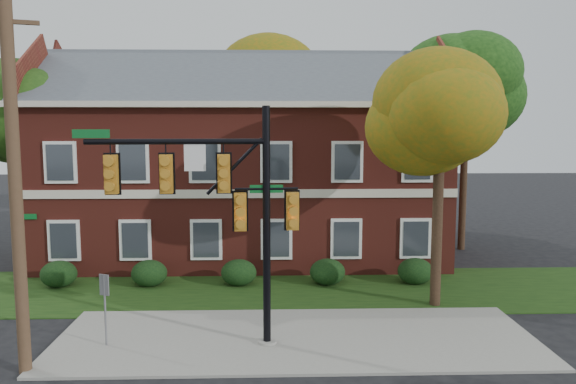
{
  "coord_description": "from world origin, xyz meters",
  "views": [
    {
      "loc": [
        -0.74,
        -14.87,
        6.22
      ],
      "look_at": [
        -0.18,
        3.0,
        4.14
      ],
      "focal_mm": 35.0,
      "sensor_mm": 36.0,
      "label": 1
    }
  ],
  "objects_px": {
    "hedge_far_right": "(415,271)",
    "tree_right_rear": "(474,88)",
    "tree_near_right": "(449,113)",
    "hedge_center": "(239,273)",
    "apartment_building": "(244,153)",
    "tree_left_rear": "(25,117)",
    "hedge_far_left": "(59,274)",
    "hedge_left": "(149,273)",
    "hedge_right": "(327,272)",
    "utility_pole": "(15,186)",
    "sign_post": "(105,298)",
    "traffic_signal": "(222,200)",
    "tree_far_rear": "(271,84)"
  },
  "relations": [
    {
      "from": "tree_near_right",
      "to": "tree_left_rear",
      "type": "distance_m",
      "value": 18.33
    },
    {
      "from": "utility_pole",
      "to": "apartment_building",
      "type": "bearing_deg",
      "value": 51.65
    },
    {
      "from": "tree_left_rear",
      "to": "hedge_far_left",
      "type": "bearing_deg",
      "value": -56.58
    },
    {
      "from": "tree_near_right",
      "to": "hedge_center",
      "type": "bearing_deg",
      "value": 158.58
    },
    {
      "from": "apartment_building",
      "to": "tree_far_rear",
      "type": "distance_m",
      "value": 8.84
    },
    {
      "from": "tree_near_right",
      "to": "tree_left_rear",
      "type": "bearing_deg",
      "value": 157.64
    },
    {
      "from": "tree_right_rear",
      "to": "traffic_signal",
      "type": "relative_size",
      "value": 1.56
    },
    {
      "from": "tree_right_rear",
      "to": "hedge_left",
      "type": "bearing_deg",
      "value": -157.58
    },
    {
      "from": "tree_right_rear",
      "to": "tree_far_rear",
      "type": "bearing_deg",
      "value": 145.0
    },
    {
      "from": "hedge_right",
      "to": "tree_far_rear",
      "type": "bearing_deg",
      "value": 99.36
    },
    {
      "from": "tree_left_rear",
      "to": "tree_right_rear",
      "type": "height_order",
      "value": "tree_right_rear"
    },
    {
      "from": "hedge_left",
      "to": "tree_right_rear",
      "type": "relative_size",
      "value": 0.13
    },
    {
      "from": "traffic_signal",
      "to": "tree_right_rear",
      "type": "bearing_deg",
      "value": 43.52
    },
    {
      "from": "tree_near_right",
      "to": "traffic_signal",
      "type": "height_order",
      "value": "tree_near_right"
    },
    {
      "from": "hedge_right",
      "to": "tree_left_rear",
      "type": "height_order",
      "value": "tree_left_rear"
    },
    {
      "from": "hedge_left",
      "to": "traffic_signal",
      "type": "relative_size",
      "value": 0.21
    },
    {
      "from": "tree_right_rear",
      "to": "utility_pole",
      "type": "relative_size",
      "value": 1.12
    },
    {
      "from": "apartment_building",
      "to": "hedge_right",
      "type": "bearing_deg",
      "value": -56.33
    },
    {
      "from": "hedge_far_right",
      "to": "apartment_building",
      "type": "bearing_deg",
      "value": 143.11
    },
    {
      "from": "hedge_far_right",
      "to": "utility_pole",
      "type": "height_order",
      "value": "utility_pole"
    },
    {
      "from": "hedge_far_right",
      "to": "sign_post",
      "type": "relative_size",
      "value": 0.66
    },
    {
      "from": "hedge_far_right",
      "to": "tree_right_rear",
      "type": "relative_size",
      "value": 0.13
    },
    {
      "from": "tree_near_right",
      "to": "tree_right_rear",
      "type": "height_order",
      "value": "tree_right_rear"
    },
    {
      "from": "hedge_left",
      "to": "tree_far_rear",
      "type": "distance_m",
      "value": 16.25
    },
    {
      "from": "hedge_left",
      "to": "hedge_far_right",
      "type": "height_order",
      "value": "same"
    },
    {
      "from": "apartment_building",
      "to": "utility_pole",
      "type": "distance_m",
      "value": 13.89
    },
    {
      "from": "apartment_building",
      "to": "traffic_signal",
      "type": "distance_m",
      "value": 11.51
    },
    {
      "from": "hedge_far_right",
      "to": "utility_pole",
      "type": "bearing_deg",
      "value": -147.31
    },
    {
      "from": "sign_post",
      "to": "utility_pole",
      "type": "bearing_deg",
      "value": -112.28
    },
    {
      "from": "utility_pole",
      "to": "hedge_far_left",
      "type": "bearing_deg",
      "value": 87.32
    },
    {
      "from": "tree_far_rear",
      "to": "sign_post",
      "type": "bearing_deg",
      "value": -103.84
    },
    {
      "from": "tree_near_right",
      "to": "sign_post",
      "type": "relative_size",
      "value": 4.03
    },
    {
      "from": "hedge_right",
      "to": "hedge_center",
      "type": "bearing_deg",
      "value": 180.0
    },
    {
      "from": "hedge_far_left",
      "to": "tree_left_rear",
      "type": "bearing_deg",
      "value": 123.42
    },
    {
      "from": "hedge_far_left",
      "to": "tree_right_rear",
      "type": "relative_size",
      "value": 0.13
    },
    {
      "from": "tree_near_right",
      "to": "tree_right_rear",
      "type": "bearing_deg",
      "value": 65.42
    },
    {
      "from": "hedge_far_right",
      "to": "tree_right_rear",
      "type": "bearing_deg",
      "value": 54.77
    },
    {
      "from": "tree_far_rear",
      "to": "traffic_signal",
      "type": "distance_m",
      "value": 19.92
    },
    {
      "from": "hedge_left",
      "to": "hedge_center",
      "type": "bearing_deg",
      "value": 0.0
    },
    {
      "from": "hedge_far_left",
      "to": "tree_right_rear",
      "type": "xyz_separation_m",
      "value": [
        18.31,
        6.11,
        7.6
      ]
    },
    {
      "from": "hedge_right",
      "to": "hedge_far_right",
      "type": "bearing_deg",
      "value": 0.0
    },
    {
      "from": "hedge_center",
      "to": "hedge_far_right",
      "type": "distance_m",
      "value": 7.0
    },
    {
      "from": "apartment_building",
      "to": "traffic_signal",
      "type": "height_order",
      "value": "apartment_building"
    },
    {
      "from": "hedge_left",
      "to": "utility_pole",
      "type": "bearing_deg",
      "value": -101.02
    },
    {
      "from": "traffic_signal",
      "to": "sign_post",
      "type": "bearing_deg",
      "value": 175.01
    },
    {
      "from": "tree_left_rear",
      "to": "traffic_signal",
      "type": "bearing_deg",
      "value": -47.02
    },
    {
      "from": "tree_near_right",
      "to": "tree_far_rear",
      "type": "bearing_deg",
      "value": 110.27
    },
    {
      "from": "tree_left_rear",
      "to": "tree_far_rear",
      "type": "xyz_separation_m",
      "value": [
        11.07,
        8.96,
        2.16
      ]
    },
    {
      "from": "tree_near_right",
      "to": "tree_far_rear",
      "type": "relative_size",
      "value": 0.74
    },
    {
      "from": "tree_far_rear",
      "to": "sign_post",
      "type": "relative_size",
      "value": 5.41
    }
  ]
}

